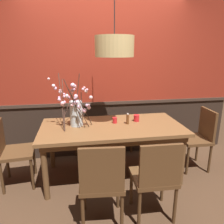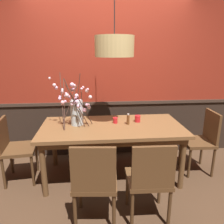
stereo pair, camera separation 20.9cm
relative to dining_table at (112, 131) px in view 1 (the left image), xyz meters
The scene contains 14 objects.
ground_plane 0.68m from the dining_table, ahead, with size 24.00×24.00×0.00m, color #4C3321.
back_wall 1.05m from the dining_table, 90.00° to the left, with size 4.34×0.14×2.82m.
dining_table is the anchor object (origin of this frame).
chair_near_side_right 0.95m from the dining_table, 71.28° to the right, with size 0.45×0.43×0.91m.
chair_head_west_end 1.34m from the dining_table, behind, with size 0.46×0.49×0.89m.
chair_far_side_right 0.95m from the dining_table, 74.83° to the left, with size 0.48×0.45×0.90m.
chair_near_side_left 0.95m from the dining_table, 105.69° to the right, with size 0.47×0.45×0.93m.
chair_far_side_left 0.97m from the dining_table, 107.70° to the left, with size 0.48×0.43×0.94m.
chair_head_east_end 1.33m from the dining_table, ahead, with size 0.42×0.43×0.92m.
vase_with_blossoms 0.56m from the dining_table, behind, with size 0.54×0.57×0.70m.
candle_holder_nearer_center 0.42m from the dining_table, 18.46° to the left, with size 0.08×0.08×0.09m.
candle_holder_nearer_edge 0.17m from the dining_table, 60.68° to the left, with size 0.07×0.07×0.08m.
condiment_bottle 0.27m from the dining_table, ahead, with size 0.04×0.04×0.15m.
pendant_lamp 1.11m from the dining_table, 14.10° to the right, with size 0.48×0.48×1.16m.
Camera 1 is at (-0.46, -2.72, 1.75)m, focal length 34.63 mm.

